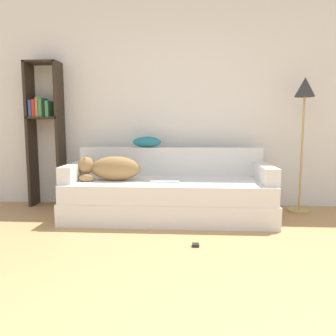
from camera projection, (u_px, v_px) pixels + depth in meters
The scene contains 11 objects.
wall_back at pixel (178, 101), 4.22m from camera, with size 7.96×0.06×2.70m.
couch at pixel (169, 199), 3.70m from camera, with size 2.27×0.94×0.43m.
couch_backrest at pixel (170, 161), 4.04m from camera, with size 2.23×0.15×0.34m.
couch_arm_left at pixel (76, 172), 3.72m from camera, with size 0.15×0.75×0.18m.
couch_arm_right at pixel (265, 173), 3.59m from camera, with size 0.15×0.75×0.18m.
dog at pixel (110, 168), 3.64m from camera, with size 0.70×0.26×0.28m.
laptop at pixel (166, 180), 3.60m from camera, with size 0.32×0.24×0.02m.
throw_pillow at pixel (147, 142), 4.04m from camera, with size 0.35×0.20×0.13m.
bookshelf at pixel (45, 125), 4.18m from camera, with size 0.42×0.26×1.83m.
floor_lamp at pixel (304, 106), 3.82m from camera, with size 0.27×0.27×1.59m.
power_adapter at pixel (196, 245), 2.81m from camera, with size 0.06×0.06×0.02m.
Camera 1 is at (0.14, -1.39, 1.02)m, focal length 35.00 mm.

